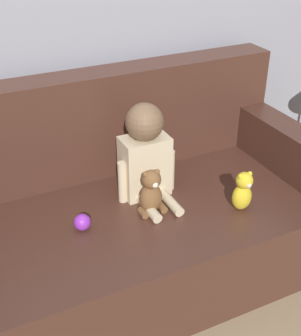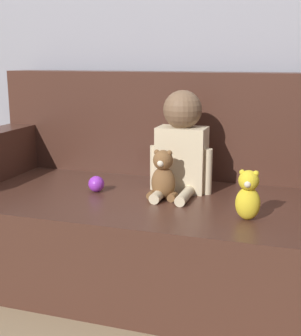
{
  "view_description": "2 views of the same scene",
  "coord_description": "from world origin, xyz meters",
  "px_view_note": "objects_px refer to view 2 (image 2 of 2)",
  "views": [
    {
      "loc": [
        -0.7,
        -1.64,
        1.67
      ],
      "look_at": [
        0.04,
        -0.12,
        0.67
      ],
      "focal_mm": 50.0,
      "sensor_mm": 36.0,
      "label": 1
    },
    {
      "loc": [
        0.62,
        -1.96,
        1.01
      ],
      "look_at": [
        0.02,
        -0.11,
        0.55
      ],
      "focal_mm": 50.0,
      "sensor_mm": 36.0,
      "label": 2
    }
  ],
  "objects_px": {
    "couch": "(159,208)",
    "person_baby": "(182,145)",
    "teddy_bear_brown": "(163,176)",
    "toy_ball": "(96,184)",
    "plush_toy_side": "(248,195)"
  },
  "relations": [
    {
      "from": "couch",
      "to": "teddy_bear_brown",
      "type": "xyz_separation_m",
      "value": [
        0.06,
        -0.14,
        0.2
      ]
    },
    {
      "from": "couch",
      "to": "toy_ball",
      "type": "xyz_separation_m",
      "value": [
        -0.26,
        -0.13,
        0.13
      ]
    },
    {
      "from": "toy_ball",
      "to": "couch",
      "type": "bearing_deg",
      "value": 26.46
    },
    {
      "from": "person_baby",
      "to": "toy_ball",
      "type": "bearing_deg",
      "value": -159.61
    },
    {
      "from": "couch",
      "to": "toy_ball",
      "type": "distance_m",
      "value": 0.32
    },
    {
      "from": "couch",
      "to": "person_baby",
      "type": "height_order",
      "value": "couch"
    },
    {
      "from": "couch",
      "to": "teddy_bear_brown",
      "type": "distance_m",
      "value": 0.25
    },
    {
      "from": "couch",
      "to": "teddy_bear_brown",
      "type": "bearing_deg",
      "value": -65.93
    },
    {
      "from": "person_baby",
      "to": "plush_toy_side",
      "type": "relative_size",
      "value": 2.37
    },
    {
      "from": "teddy_bear_brown",
      "to": "toy_ball",
      "type": "bearing_deg",
      "value": 177.91
    },
    {
      "from": "person_baby",
      "to": "teddy_bear_brown",
      "type": "distance_m",
      "value": 0.19
    },
    {
      "from": "couch",
      "to": "toy_ball",
      "type": "height_order",
      "value": "couch"
    },
    {
      "from": "couch",
      "to": "person_baby",
      "type": "distance_m",
      "value": 0.33
    },
    {
      "from": "plush_toy_side",
      "to": "person_baby",
      "type": "bearing_deg",
      "value": 137.68
    },
    {
      "from": "teddy_bear_brown",
      "to": "toy_ball",
      "type": "xyz_separation_m",
      "value": [
        -0.32,
        0.01,
        -0.07
      ]
    }
  ]
}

